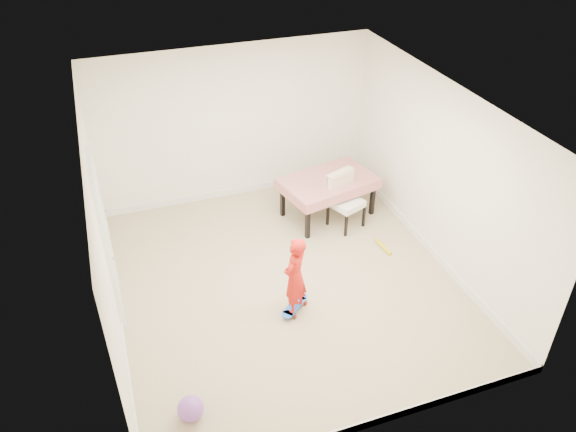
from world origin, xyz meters
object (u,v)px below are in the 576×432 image
object	(u,v)px
dining_table	(328,197)
dining_chair	(347,201)
child	(295,279)
balloon	(191,409)
skateboard	(295,307)

from	to	relation	value
dining_table	dining_chair	bearing A→B (deg)	-81.31
child	balloon	size ratio (longest dim) A/B	4.03
dining_table	dining_chair	xyz separation A→B (m)	(0.15, -0.39, 0.12)
skateboard	balloon	bearing A→B (deg)	175.50
dining_table	child	distance (m)	2.37
dining_table	skateboard	bearing A→B (deg)	-135.79
skateboard	balloon	xyz separation A→B (m)	(-1.60, -1.18, 0.10)
dining_table	balloon	distance (m)	4.24
balloon	child	bearing A→B (deg)	35.86
dining_table	skateboard	world-z (taller)	dining_table
dining_chair	skateboard	size ratio (longest dim) A/B	1.70
dining_table	skateboard	xyz separation A→B (m)	(-1.27, -1.94, -0.30)
dining_chair	child	world-z (taller)	child
balloon	dining_chair	bearing A→B (deg)	42.17
dining_chair	child	xyz separation A→B (m)	(-1.43, -1.59, 0.11)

